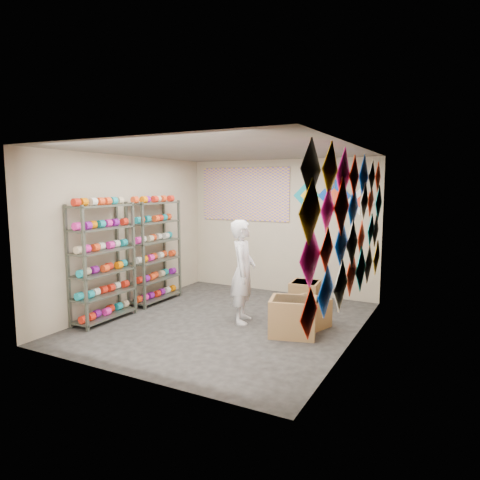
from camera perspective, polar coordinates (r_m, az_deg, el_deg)
The scene contains 12 objects.
ground at distance 7.01m, azimuth -1.90°, elevation -10.83°, with size 4.50×4.50×0.00m, color black.
room_walls at distance 6.69m, azimuth -1.96°, elevation 2.70°, with size 4.50×4.50×4.50m.
shelf_rack_front at distance 7.19m, azimuth -17.83°, elevation -2.91°, with size 0.40×1.10×1.90m, color #4C5147.
shelf_rack_back at distance 8.14m, azimuth -11.30°, elevation -1.55°, with size 0.40×1.10×1.90m, color #4C5147.
string_spools at distance 7.64m, azimuth -14.39°, elevation -1.49°, with size 0.12×2.36×0.12m.
kite_wall_display at distance 5.92m, azimuth 14.72°, elevation 1.75°, with size 0.06×4.33×2.07m.
back_wall_kites at distance 8.33m, azimuth 12.30°, elevation 5.58°, with size 1.58×0.02×0.69m.
poster at distance 9.01m, azimuth 0.64°, elevation 6.13°, with size 2.00×0.01×1.10m, color #694EAA.
shopkeeper at distance 6.80m, azimuth 0.39°, elevation -4.22°, with size 0.56×0.69×1.64m, color beige.
carton_a at distance 6.38m, azimuth 7.06°, elevation -10.14°, with size 0.66×0.55×0.55m, color olive.
carton_b at distance 6.84m, azimuth 9.29°, elevation -9.45°, with size 0.54×0.44×0.44m, color olive.
carton_c at distance 7.83m, azimuth 8.65°, elevation -7.19°, with size 0.49×0.54×0.47m, color olive.
Camera 1 is at (3.30, -5.79, 2.17)m, focal length 32.00 mm.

